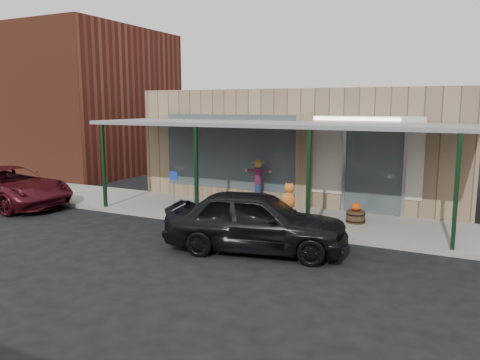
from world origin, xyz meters
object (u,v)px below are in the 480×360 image
at_px(barrel_pumpkin, 356,215).
at_px(car_maroon, 9,187).
at_px(handicap_sign, 174,186).
at_px(parked_sedan, 256,221).
at_px(barrel_scarecrow, 258,190).

bearing_deg(barrel_pumpkin, car_maroon, -168.26).
relative_size(barrel_pumpkin, car_maroon, 0.14).
height_order(barrel_pumpkin, handicap_sign, handicap_sign).
bearing_deg(car_maroon, barrel_pumpkin, -73.43).
relative_size(parked_sedan, car_maroon, 0.95).
bearing_deg(barrel_pumpkin, parked_sedan, -117.51).
bearing_deg(barrel_scarecrow, barrel_pumpkin, -13.73).
xyz_separation_m(barrel_pumpkin, car_maroon, (-11.99, -2.49, 0.33)).
relative_size(barrel_pumpkin, parked_sedan, 0.14).
height_order(barrel_scarecrow, parked_sedan, barrel_scarecrow).
xyz_separation_m(parked_sedan, car_maroon, (-10.23, 0.88, -0.07)).
bearing_deg(barrel_scarecrow, car_maroon, -157.44).
relative_size(barrel_scarecrow, parked_sedan, 0.34).
distance_m(barrel_pumpkin, handicap_sign, 5.79).
height_order(barrel_scarecrow, barrel_pumpkin, barrel_scarecrow).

